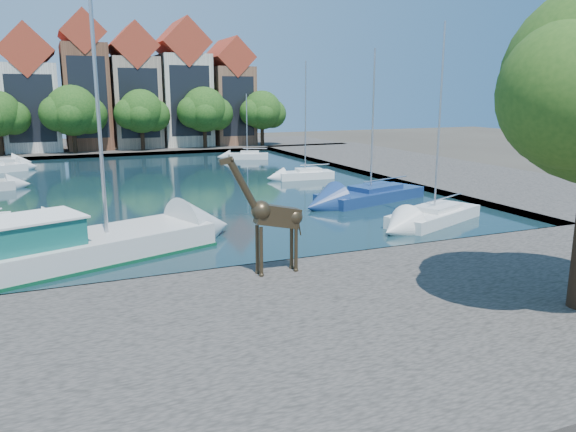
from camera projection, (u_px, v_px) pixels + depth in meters
name	position (u px, v px, depth m)	size (l,w,h in m)	color
ground	(277.00, 271.00, 24.53)	(160.00, 160.00, 0.00)	#38332B
water_basin	(169.00, 187.00, 46.11)	(38.00, 50.00, 0.08)	black
near_quay	(357.00, 326.00, 18.18)	(50.00, 14.00, 0.50)	#534D48
far_quay	(122.00, 149.00, 74.85)	(60.00, 16.00, 0.50)	#534D48
right_quay	(421.00, 168.00, 55.55)	(14.00, 52.00, 0.50)	#534D48
townhouse_west_inner	(30.00, 94.00, 69.32)	(6.43, 9.18, 15.15)	silver
townhouse_center	(85.00, 86.00, 71.56)	(5.44, 9.18, 16.93)	brown
townhouse_east_inner	(134.00, 91.00, 73.98)	(5.94, 9.18, 15.79)	tan
townhouse_east_mid	(182.00, 89.00, 76.36)	(6.43, 9.18, 16.65)	beige
townhouse_east_end	(228.00, 96.00, 79.05)	(5.44, 9.18, 14.43)	brown
far_tree_mid_west	(73.00, 112.00, 66.57)	(7.80, 6.00, 8.00)	#332114
far_tree_mid_east	(142.00, 113.00, 69.64)	(7.02, 5.40, 7.52)	#332114
far_tree_east	(205.00, 111.00, 72.65)	(7.54, 5.80, 7.84)	#332114
far_tree_far_east	(263.00, 111.00, 75.72)	(6.76, 5.20, 7.36)	#332114
giraffe_statue	(272.00, 216.00, 22.24)	(3.36, 0.62, 4.81)	#3A2E1D
motorsailer	(67.00, 245.00, 25.04)	(13.14, 7.77, 12.08)	silver
sailboat_right_a	(434.00, 213.00, 33.33)	(7.35, 4.98, 11.43)	silver
sailboat_right_b	(370.00, 193.00, 39.87)	(8.92, 5.29, 10.47)	navy
sailboat_right_c	(305.00, 173.00, 49.92)	(5.06, 2.07, 10.17)	white
sailboat_right_d	(247.00, 155.00, 64.76)	(5.11, 3.35, 7.39)	silver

